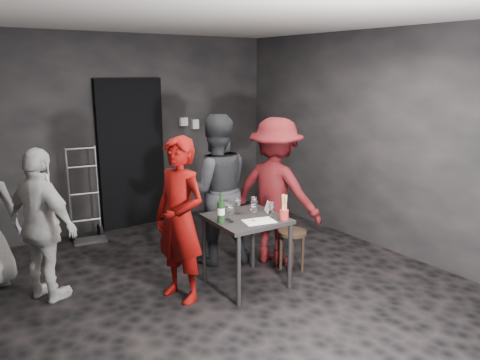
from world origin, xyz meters
TOP-DOWN VIEW (x-y plane):
  - floor at (0.00, 0.00)m, footprint 4.50×5.00m
  - ceiling at (0.00, 0.00)m, footprint 4.50×5.00m
  - wall_back at (0.00, 2.50)m, footprint 4.50×0.04m
  - wall_front at (0.00, -2.50)m, footprint 4.50×0.04m
  - wall_right at (2.25, 0.00)m, footprint 0.04×5.00m
  - doorway at (0.00, 2.44)m, footprint 0.95×0.10m
  - wallbox_upper at (0.85, 2.45)m, footprint 0.12×0.06m
  - wallbox_lower at (1.05, 2.45)m, footprint 0.10×0.06m
  - hand_truck at (-0.76, 2.21)m, footprint 0.42×0.35m
  - tasting_table at (0.20, -0.08)m, footprint 0.72×0.72m
  - stool at (0.83, -0.07)m, footprint 0.32×0.32m
  - server_red at (-0.49, 0.06)m, footprint 0.58×0.73m
  - woman_black at (0.28, 0.64)m, footprint 1.10×0.84m
  - man_maroon at (0.83, 0.23)m, footprint 1.01×1.37m
  - bystander_cream at (-1.58, 0.79)m, footprint 0.78×1.00m
  - tasting_mat at (0.22, -0.27)m, footprint 0.35×0.27m
  - wine_glass_a at (-0.02, -0.12)m, footprint 0.09×0.09m
  - wine_glass_b at (-0.01, -0.05)m, footprint 0.09×0.09m
  - wine_glass_c at (0.19, 0.06)m, footprint 0.08×0.08m
  - wine_glass_d at (0.18, -0.23)m, footprint 0.08×0.08m
  - wine_glass_e at (0.39, -0.25)m, footprint 0.08×0.08m
  - wine_glass_f at (0.35, -0.01)m, footprint 0.09×0.09m
  - wine_bottle at (-0.11, -0.08)m, footprint 0.07×0.07m
  - breadstick_cup at (0.46, -0.36)m, footprint 0.09×0.09m
  - reserved_card at (0.49, -0.07)m, footprint 0.13×0.16m

SIDE VIEW (x-z plane):
  - floor at x=0.00m, z-range -0.01..0.01m
  - hand_truck at x=-0.76m, z-range -0.40..0.85m
  - stool at x=0.83m, z-range 0.13..0.60m
  - tasting_table at x=0.20m, z-range 0.28..1.03m
  - tasting_mat at x=0.22m, z-range 0.75..0.75m
  - bystander_cream at x=-1.58m, z-range 0.00..1.53m
  - reserved_card at x=0.49m, z-range 0.75..0.86m
  - wine_glass_e at x=0.39m, z-range 0.75..0.93m
  - wine_glass_c at x=0.19m, z-range 0.75..0.93m
  - wine_glass_f at x=0.35m, z-range 0.75..0.94m
  - wine_glass_d at x=0.18m, z-range 0.75..0.94m
  - wine_glass_a at x=-0.02m, z-range 0.75..0.94m
  - wine_glass_b at x=-0.01m, z-range 0.75..0.95m
  - wine_bottle at x=-0.11m, z-range 0.71..1.02m
  - server_red at x=-0.49m, z-range 0.00..1.75m
  - breadstick_cup at x=0.46m, z-range 0.74..1.01m
  - man_maroon at x=0.83m, z-range 0.00..1.93m
  - woman_black at x=0.28m, z-range 0.00..2.01m
  - doorway at x=0.00m, z-range 0.00..2.10m
  - wall_back at x=0.00m, z-range 0.00..2.70m
  - wall_front at x=0.00m, z-range 0.00..2.70m
  - wall_right at x=2.25m, z-range 0.00..2.70m
  - wallbox_lower at x=1.05m, z-range 1.33..1.47m
  - wallbox_upper at x=0.85m, z-range 1.39..1.51m
  - ceiling at x=0.00m, z-range 2.69..2.71m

